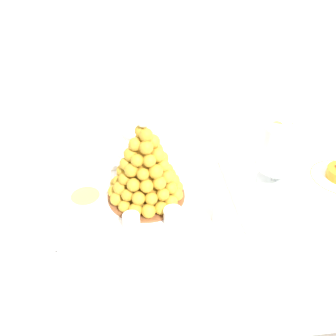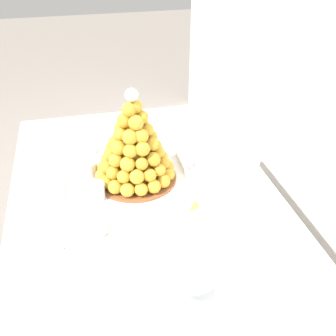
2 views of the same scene
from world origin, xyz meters
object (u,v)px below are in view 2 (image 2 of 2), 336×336
(dessert_cup_left, at_px, (89,145))
(dessert_cup_mid_left, at_px, (89,169))
(serving_tray, at_px, (126,182))
(macaron_goblet, at_px, (189,244))
(dessert_cup_mid_right, at_px, (97,224))
(dessert_cup_centre, at_px, (95,192))
(croquembouche, at_px, (134,147))
(wine_glass, at_px, (197,131))
(creme_brulee_ramekin, at_px, (126,145))

(dessert_cup_left, bearing_deg, dessert_cup_mid_left, -3.52)
(dessert_cup_left, relative_size, dessert_cup_mid_left, 1.05)
(serving_tray, distance_m, dessert_cup_mid_left, 0.13)
(dessert_cup_left, xyz_separation_m, macaron_goblet, (0.66, 0.17, 0.11))
(dessert_cup_mid_left, xyz_separation_m, dessert_cup_mid_right, (0.27, 0.00, 0.00))
(dessert_cup_centre, relative_size, dessert_cup_mid_right, 1.02)
(serving_tray, distance_m, macaron_goblet, 0.47)
(croquembouche, xyz_separation_m, wine_glass, (-0.04, 0.21, 0.01))
(serving_tray, relative_size, dessert_cup_centre, 9.55)
(wine_glass, bearing_deg, croquembouche, -79.81)
(dessert_cup_mid_right, relative_size, creme_brulee_ramekin, 0.55)
(creme_brulee_ramekin, height_order, macaron_goblet, macaron_goblet)
(croquembouche, bearing_deg, dessert_cup_centre, -61.24)
(serving_tray, xyz_separation_m, creme_brulee_ramekin, (-0.21, 0.03, 0.02))
(dessert_cup_mid_left, height_order, wine_glass, wine_glass)
(serving_tray, distance_m, croquembouche, 0.12)
(dessert_cup_centre, relative_size, macaron_goblet, 0.24)
(wine_glass, bearing_deg, macaron_goblet, -18.54)
(dessert_cup_centre, bearing_deg, macaron_goblet, 24.79)
(dessert_cup_centre, relative_size, wine_glass, 0.33)
(dessert_cup_mid_right, relative_size, wine_glass, 0.32)
(serving_tray, height_order, macaron_goblet, macaron_goblet)
(dessert_cup_centre, bearing_deg, dessert_cup_left, 179.83)
(dessert_cup_mid_left, relative_size, dessert_cup_centre, 0.90)
(dessert_cup_mid_right, bearing_deg, dessert_cup_left, 178.90)
(serving_tray, relative_size, creme_brulee_ramekin, 5.38)
(dessert_cup_mid_left, bearing_deg, wine_glass, 87.28)
(dessert_cup_centre, bearing_deg, croquembouche, 118.76)
(dessert_cup_left, bearing_deg, wine_glass, 63.57)
(dessert_cup_mid_right, relative_size, macaron_goblet, 0.24)
(croquembouche, height_order, wine_glass, croquembouche)
(croquembouche, relative_size, dessert_cup_centre, 5.18)
(dessert_cup_left, distance_m, creme_brulee_ramekin, 0.13)
(serving_tray, bearing_deg, wine_glass, 100.77)
(creme_brulee_ramekin, xyz_separation_m, wine_glass, (0.16, 0.21, 0.11))
(dessert_cup_mid_right, xyz_separation_m, wine_glass, (-0.26, 0.35, 0.10))
(serving_tray, bearing_deg, croquembouche, 104.52)
(dessert_cup_centre, bearing_deg, creme_brulee_ramekin, 154.46)
(dessert_cup_mid_left, height_order, macaron_goblet, macaron_goblet)
(serving_tray, height_order, creme_brulee_ramekin, creme_brulee_ramekin)
(dessert_cup_centre, distance_m, wine_glass, 0.37)
(macaron_goblet, bearing_deg, dessert_cup_left, -165.13)
(macaron_goblet, bearing_deg, dessert_cup_mid_right, -141.74)
(dessert_cup_mid_left, bearing_deg, serving_tray, 59.78)
(croquembouche, relative_size, dessert_cup_left, 5.51)
(dessert_cup_centre, distance_m, creme_brulee_ramekin, 0.30)
(croquembouche, bearing_deg, dessert_cup_mid_right, -32.13)
(dessert_cup_centre, xyz_separation_m, dessert_cup_mid_right, (0.15, -0.01, 0.00))
(creme_brulee_ramekin, bearing_deg, macaron_goblet, 4.14)
(creme_brulee_ramekin, bearing_deg, dessert_cup_centre, -25.54)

